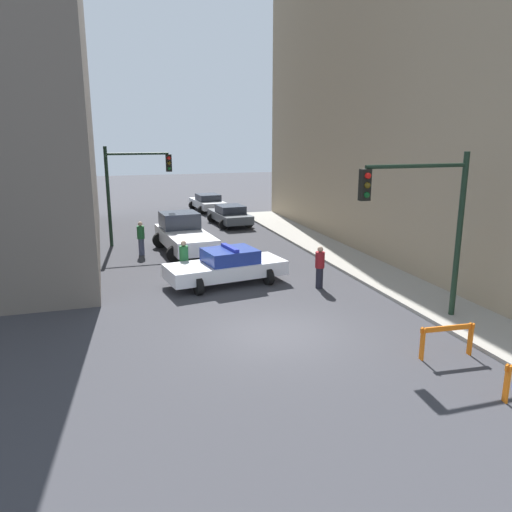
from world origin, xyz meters
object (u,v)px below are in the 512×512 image
Objects in this scene: white_truck at (184,234)px; police_car at (227,266)px; traffic_light_near at (429,212)px; pedestrian_corner at (141,238)px; parked_car_near at (230,215)px; pedestrian_sidewalk at (320,267)px; pedestrian_crossing at (184,260)px; barrier_mid at (447,336)px; parked_car_mid at (208,202)px; traffic_light_far at (129,181)px.

police_car is at bearing -87.49° from white_truck.
traffic_light_near reaches higher than pedestrian_corner.
parked_car_near is 9.09m from pedestrian_corner.
police_car is 2.97× the size of pedestrian_sidewalk.
pedestrian_crossing is at bearing 91.54° from pedestrian_corner.
pedestrian_sidewalk is 6.69m from barrier_mid.
white_truck is at bearing -111.67° from parked_car_mid.
parked_car_near is 20.88m from barrier_mid.
parked_car_near is at bearing -146.05° from pedestrian_corner.
traffic_light_near is 25.03m from parked_car_mid.
barrier_mid is (6.86, -14.21, -0.24)m from pedestrian_corner.
white_truck is (2.38, -2.53, -2.49)m from traffic_light_far.
barrier_mid is at bearing -93.18° from parked_car_mid.
police_car is at bearing 102.55° from pedestrian_corner.
parked_car_near is (6.45, 4.15, -2.72)m from traffic_light_far.
barrier_mid is at bearing 175.94° from pedestrian_sidewalk.
police_car is 2.97× the size of pedestrian_corner.
parked_car_mid is 2.67× the size of pedestrian_sidewalk.
pedestrian_corner reaches higher than police_car.
traffic_light_near is at bearing -60.67° from traffic_light_far.
traffic_light_near is 3.89m from barrier_mid.
traffic_light_far is at bearing 113.10° from barrier_mid.
white_truck is 3.34× the size of pedestrian_crossing.
traffic_light_near is 16.40m from traffic_light_far.
pedestrian_crossing is (-6.45, 6.78, -2.67)m from traffic_light_near.
pedestrian_sidewalk reaches higher than barrier_mid.
traffic_light_far is 1.17× the size of parked_car_mid.
white_truck is 1.25× the size of parked_car_mid.
pedestrian_sidewalk is at bearing -57.48° from traffic_light_far.
pedestrian_crossing is 5.46m from pedestrian_sidewalk.
traffic_light_near is at bearing -169.27° from pedestrian_sidewalk.
barrier_mid is at bearing -163.25° from police_car.
traffic_light_far is 0.94× the size of white_truck.
barrier_mid is (4.75, -14.18, -0.29)m from white_truck.
traffic_light_far is at bearing -96.96° from pedestrian_corner.
traffic_light_near is 13.31m from white_truck.
parked_car_near and parked_car_mid have the same top height.
traffic_light_far is 8.14m from parked_car_near.
barrier_mid is at bearing -163.19° from pedestrian_crossing.
parked_car_mid is at bearing -18.53° from police_car.
traffic_light_near is 5.25m from pedestrian_sidewalk.
pedestrian_crossing is at bearing 121.07° from barrier_mid.
traffic_light_far is 3.57m from pedestrian_corner.
traffic_light_near is 3.13× the size of pedestrian_crossing.
parked_car_mid is 2.67× the size of pedestrian_crossing.
parked_car_mid is 2.77× the size of barrier_mid.
pedestrian_crossing reaches higher than barrier_mid.
traffic_light_near is 1.18× the size of parked_car_near.
traffic_light_near is 3.13× the size of pedestrian_sidewalk.
traffic_light_far is at bearing 11.32° from police_car.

